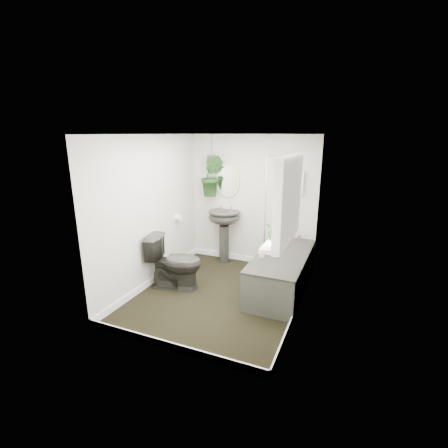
% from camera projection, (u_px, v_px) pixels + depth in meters
% --- Properties ---
extents(floor, '(2.30, 2.80, 0.02)m').
position_uv_depth(floor, '(220.00, 295.00, 4.83)').
color(floor, black).
rests_on(floor, ground).
extents(ceiling, '(2.30, 2.80, 0.02)m').
position_uv_depth(ceiling, '(219.00, 133.00, 4.20)').
color(ceiling, white).
rests_on(ceiling, ground).
extents(wall_back, '(2.30, 0.02, 2.30)m').
position_uv_depth(wall_back, '(252.00, 201.00, 5.76)').
color(wall_back, beige).
rests_on(wall_back, ground).
extents(wall_front, '(2.30, 0.02, 2.30)m').
position_uv_depth(wall_front, '(164.00, 253.00, 3.27)').
color(wall_front, beige).
rests_on(wall_front, ground).
extents(wall_left, '(0.02, 2.80, 2.30)m').
position_uv_depth(wall_left, '(150.00, 212.00, 4.95)').
color(wall_left, beige).
rests_on(wall_left, ground).
extents(wall_right, '(0.02, 2.80, 2.30)m').
position_uv_depth(wall_right, '(304.00, 229.00, 4.08)').
color(wall_right, beige).
rests_on(wall_right, ground).
extents(skirting, '(2.30, 2.80, 0.10)m').
position_uv_depth(skirting, '(220.00, 291.00, 4.81)').
color(skirting, white).
rests_on(skirting, floor).
extents(bathtub, '(0.72, 1.72, 0.58)m').
position_uv_depth(bathtub, '(282.00, 272.00, 4.89)').
color(bathtub, '#272621').
rests_on(bathtub, floor).
extents(bath_screen, '(0.04, 0.72, 1.40)m').
position_uv_depth(bath_screen, '(272.00, 200.00, 5.18)').
color(bath_screen, silver).
rests_on(bath_screen, bathtub).
extents(shower_box, '(0.20, 0.10, 0.35)m').
position_uv_depth(shower_box, '(297.00, 182.00, 5.29)').
color(shower_box, white).
rests_on(shower_box, wall_back).
extents(oval_mirror, '(0.46, 0.03, 0.62)m').
position_uv_depth(oval_mirror, '(228.00, 180.00, 5.80)').
color(oval_mirror, beige).
rests_on(oval_mirror, wall_back).
extents(wall_sconce, '(0.04, 0.04, 0.22)m').
position_uv_depth(wall_sconce, '(207.00, 185.00, 5.97)').
color(wall_sconce, black).
rests_on(wall_sconce, wall_back).
extents(toilet_roll_holder, '(0.11, 0.11, 0.11)m').
position_uv_depth(toilet_roll_holder, '(178.00, 218.00, 5.62)').
color(toilet_roll_holder, white).
rests_on(toilet_roll_holder, wall_left).
extents(window_recess, '(0.08, 1.00, 0.90)m').
position_uv_depth(window_recess, '(289.00, 200.00, 3.35)').
color(window_recess, white).
rests_on(window_recess, wall_right).
extents(window_sill, '(0.18, 1.00, 0.04)m').
position_uv_depth(window_sill, '(280.00, 238.00, 3.49)').
color(window_sill, white).
rests_on(window_sill, wall_right).
extents(window_blinds, '(0.01, 0.86, 0.76)m').
position_uv_depth(window_blinds, '(284.00, 199.00, 3.37)').
color(window_blinds, white).
rests_on(window_blinds, wall_right).
extents(toilet, '(0.90, 0.63, 0.83)m').
position_uv_depth(toilet, '(175.00, 262.00, 4.96)').
color(toilet, '#272621').
rests_on(toilet, floor).
extents(pedestal_sink, '(0.63, 0.56, 0.98)m').
position_uv_depth(pedestal_sink, '(224.00, 237.00, 5.94)').
color(pedestal_sink, '#272621').
rests_on(pedestal_sink, floor).
extents(sill_plant, '(0.23, 0.21, 0.21)m').
position_uv_depth(sill_plant, '(275.00, 230.00, 3.33)').
color(sill_plant, black).
rests_on(sill_plant, window_sill).
extents(hanging_plant, '(0.44, 0.38, 0.73)m').
position_uv_depth(hanging_plant, '(212.00, 176.00, 5.77)').
color(hanging_plant, black).
rests_on(hanging_plant, ceiling).
extents(soap_bottle, '(0.10, 0.10, 0.17)m').
position_uv_depth(soap_bottle, '(262.00, 251.00, 4.69)').
color(soap_bottle, black).
rests_on(soap_bottle, bathtub).
extents(hanging_pot, '(0.16, 0.16, 0.12)m').
position_uv_depth(hanging_pot, '(212.00, 159.00, 5.69)').
color(hanging_pot, '#423C2D').
rests_on(hanging_pot, ceiling).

